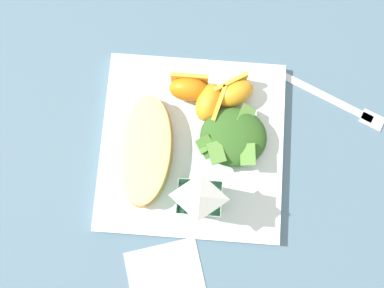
# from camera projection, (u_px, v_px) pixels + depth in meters

# --- Properties ---
(ground) EXTENTS (3.00, 3.00, 0.00)m
(ground) POSITION_uv_depth(u_px,v_px,m) (192.00, 147.00, 0.61)
(ground) COLOR slate
(white_plate) EXTENTS (0.28, 0.28, 0.02)m
(white_plate) POSITION_uv_depth(u_px,v_px,m) (192.00, 146.00, 0.61)
(white_plate) COLOR silver
(white_plate) RESTS_ON ground
(cheesy_pizza_bread) EXTENTS (0.08, 0.17, 0.04)m
(cheesy_pizza_bread) POSITION_uv_depth(u_px,v_px,m) (146.00, 150.00, 0.58)
(cheesy_pizza_bread) COLOR tan
(cheesy_pizza_bread) RESTS_ON white_plate
(green_salad_pile) EXTENTS (0.11, 0.10, 0.04)m
(green_salad_pile) POSITION_uv_depth(u_px,v_px,m) (233.00, 137.00, 0.58)
(green_salad_pile) COLOR #336023
(green_salad_pile) RESTS_ON white_plate
(milk_carton) EXTENTS (0.06, 0.04, 0.11)m
(milk_carton) POSITION_uv_depth(u_px,v_px,m) (199.00, 198.00, 0.53)
(milk_carton) COLOR #2D8451
(milk_carton) RESTS_ON white_plate
(orange_wedge_front) EXTENTS (0.07, 0.06, 0.04)m
(orange_wedge_front) POSITION_uv_depth(u_px,v_px,m) (234.00, 93.00, 0.59)
(orange_wedge_front) COLOR orange
(orange_wedge_front) RESTS_ON white_plate
(orange_wedge_middle) EXTENTS (0.05, 0.07, 0.04)m
(orange_wedge_middle) POSITION_uv_depth(u_px,v_px,m) (210.00, 102.00, 0.59)
(orange_wedge_middle) COLOR orange
(orange_wedge_middle) RESTS_ON white_plate
(orange_wedge_rear) EXTENTS (0.06, 0.04, 0.04)m
(orange_wedge_rear) POSITION_uv_depth(u_px,v_px,m) (189.00, 88.00, 0.59)
(orange_wedge_rear) COLOR orange
(orange_wedge_rear) RESTS_ON white_plate
(paper_napkin) EXTENTS (0.14, 0.14, 0.00)m
(paper_napkin) POSITION_uv_depth(u_px,v_px,m) (167.00, 282.00, 0.58)
(paper_napkin) COLOR white
(paper_napkin) RESTS_ON ground
(metal_fork) EXTENTS (0.18, 0.09, 0.01)m
(metal_fork) POSITION_uv_depth(u_px,v_px,m) (338.00, 103.00, 0.62)
(metal_fork) COLOR silver
(metal_fork) RESTS_ON ground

